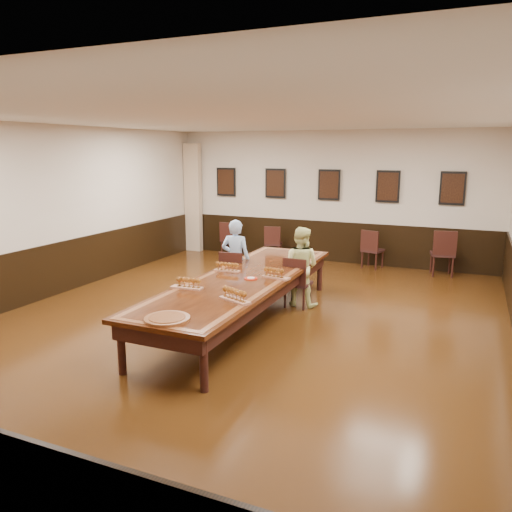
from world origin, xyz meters
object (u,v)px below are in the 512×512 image
at_px(chair_woman, 298,282).
at_px(spare_chair_c, 373,249).
at_px(conference_table, 243,286).
at_px(carved_platter, 167,319).
at_px(spare_chair_b, 273,242).
at_px(person_woman, 300,266).
at_px(chair_man, 234,275).
at_px(spare_chair_d, 443,253).
at_px(spare_chair_a, 231,239).
at_px(person_man, 236,259).

bearing_deg(chair_woman, spare_chair_c, -98.64).
bearing_deg(conference_table, carved_platter, -89.27).
xyz_separation_m(spare_chair_b, person_woman, (1.84, -3.37, 0.28)).
relative_size(chair_man, spare_chair_b, 1.08).
height_order(spare_chair_c, spare_chair_d, spare_chair_d).
height_order(chair_man, spare_chair_a, chair_man).
relative_size(chair_woman, spare_chair_a, 1.00).
bearing_deg(carved_platter, spare_chair_c, 80.48).
xyz_separation_m(spare_chair_c, conference_table, (-1.18, -4.65, 0.15)).
height_order(chair_man, spare_chair_d, spare_chair_d).
xyz_separation_m(chair_man, spare_chair_d, (3.41, 3.50, 0.05)).
height_order(spare_chair_a, person_man, person_man).
relative_size(person_woman, conference_table, 0.28).
relative_size(chair_woman, spare_chair_d, 0.88).
bearing_deg(spare_chair_d, spare_chair_c, -14.65).
height_order(spare_chair_a, spare_chair_d, spare_chair_d).
relative_size(spare_chair_b, spare_chair_c, 0.94).
distance_m(spare_chair_c, person_man, 3.97).
bearing_deg(chair_woman, spare_chair_a, -46.56).
bearing_deg(carved_platter, person_woman, 81.75).
relative_size(person_man, conference_table, 0.30).
bearing_deg(person_man, conference_table, 113.50).
bearing_deg(spare_chair_a, spare_chair_c, -176.20).
xyz_separation_m(spare_chair_b, conference_table, (1.32, -4.62, 0.18)).
bearing_deg(carved_platter, chair_woman, 81.57).
xyz_separation_m(chair_woman, person_woman, (0.00, 0.10, 0.26)).
distance_m(chair_woman, spare_chair_c, 3.56).
relative_size(spare_chair_a, person_woman, 0.64).
bearing_deg(spare_chair_b, person_man, 87.84).
distance_m(chair_woman, carved_platter, 3.41).
bearing_deg(spare_chair_d, conference_table, 47.81).
distance_m(spare_chair_c, person_woman, 3.47).
xyz_separation_m(spare_chair_a, conference_table, (2.50, -4.57, 0.16)).
bearing_deg(chair_woman, person_man, 1.32).
relative_size(spare_chair_a, spare_chair_c, 0.99).
relative_size(chair_man, spare_chair_a, 1.03).
relative_size(chair_woman, person_man, 0.61).
xyz_separation_m(person_man, carved_platter, (0.73, -3.37, 0.03)).
distance_m(spare_chair_a, carved_platter, 7.23).
bearing_deg(conference_table, spare_chair_a, 118.67).
distance_m(spare_chair_d, carved_platter, 7.29).
bearing_deg(person_woman, spare_chair_d, -121.52).
height_order(spare_chair_d, person_woman, person_woman).
height_order(spare_chair_c, person_man, person_man).
relative_size(spare_chair_b, conference_table, 0.17).
bearing_deg(carved_platter, conference_table, 90.73).
xyz_separation_m(chair_man, carved_platter, (0.71, -3.27, 0.30)).
relative_size(spare_chair_b, person_woman, 0.61).
bearing_deg(spare_chair_b, person_woman, 106.40).
distance_m(chair_woman, spare_chair_b, 3.93).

